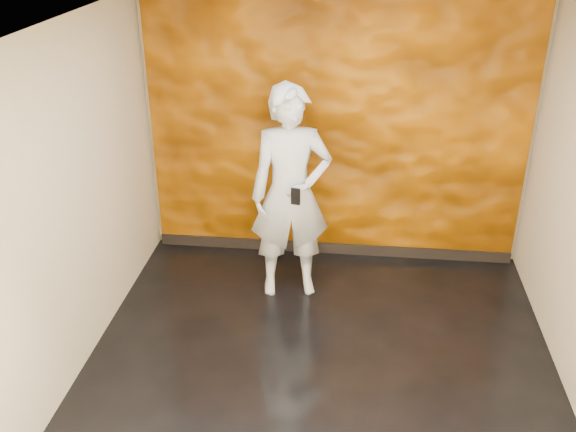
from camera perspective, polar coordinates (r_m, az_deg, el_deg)
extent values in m
cube|color=black|center=(5.65, 2.84, -12.93)|extent=(4.00, 4.00, 0.01)
cube|color=#B8AA8E|center=(6.73, 4.28, 7.49)|extent=(4.00, 0.02, 2.80)
cube|color=#B8AA8E|center=(3.22, 0.89, -16.03)|extent=(4.00, 0.02, 2.80)
cube|color=#B8AA8E|center=(5.36, -18.66, 1.01)|extent=(0.02, 4.00, 2.80)
cube|color=white|center=(4.44, 3.67, 16.33)|extent=(4.00, 4.00, 0.01)
cube|color=#C16401|center=(6.70, 4.26, 7.22)|extent=(3.90, 0.06, 2.75)
cube|color=black|center=(7.20, 3.90, -2.85)|extent=(3.90, 0.04, 0.12)
imported|color=#9DA0AD|center=(6.09, 0.26, 1.98)|extent=(0.86, 0.65, 2.11)
cube|color=black|center=(5.80, 0.68, 1.74)|extent=(0.09, 0.03, 0.16)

